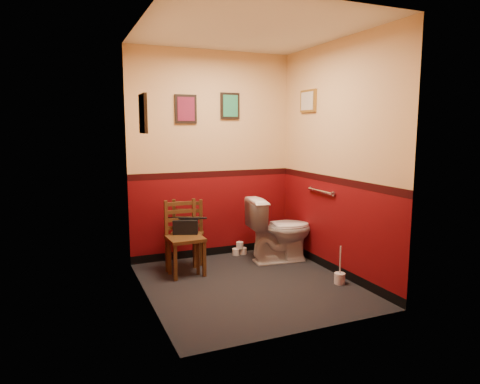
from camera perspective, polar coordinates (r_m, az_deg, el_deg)
name	(u,v)px	position (r m, az deg, el deg)	size (l,w,h in m)	color
floor	(249,284)	(4.84, 1.18, -12.21)	(2.20, 2.40, 0.00)	black
ceiling	(250,30)	(4.63, 1.28, 20.83)	(2.20, 2.40, 0.00)	silver
wall_back	(212,156)	(5.65, -3.75, 4.83)	(2.20, 2.70, 0.00)	#5F080B
wall_front	(310,174)	(3.48, 9.31, 2.44)	(2.20, 2.70, 0.00)	#5F080B
wall_left	(145,166)	(4.21, -12.59, 3.39)	(2.40, 2.70, 0.00)	#5F080B
wall_right	(336,160)	(5.09, 12.65, 4.23)	(2.40, 2.70, 0.00)	#5F080B
grab_bar	(320,191)	(5.32, 10.68, 0.13)	(0.05, 0.56, 0.06)	silver
framed_print_back_a	(186,109)	(5.52, -7.24, 10.92)	(0.28, 0.04, 0.36)	black
framed_print_back_b	(230,106)	(5.72, -1.33, 11.40)	(0.26, 0.04, 0.34)	black
framed_print_left	(143,114)	(4.30, -12.78, 10.15)	(0.04, 0.30, 0.38)	black
framed_print_right	(308,101)	(5.57, 9.06, 11.89)	(0.04, 0.34, 0.28)	olive
toilet	(280,230)	(5.57, 5.32, -5.05)	(0.47, 0.84, 0.82)	white
toilet_brush	(340,278)	(4.96, 13.15, -11.04)	(0.12, 0.12, 0.43)	silver
chair_left	(184,237)	(5.11, -7.48, -6.03)	(0.42, 0.42, 0.87)	#523518
chair_right	(186,235)	(5.26, -7.18, -5.74)	(0.52, 0.52, 0.84)	#523518
handbag	(186,227)	(5.20, -7.27, -4.65)	(0.33, 0.24, 0.22)	black
tp_stack	(240,249)	(5.88, -0.05, -7.64)	(0.20, 0.11, 0.18)	silver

